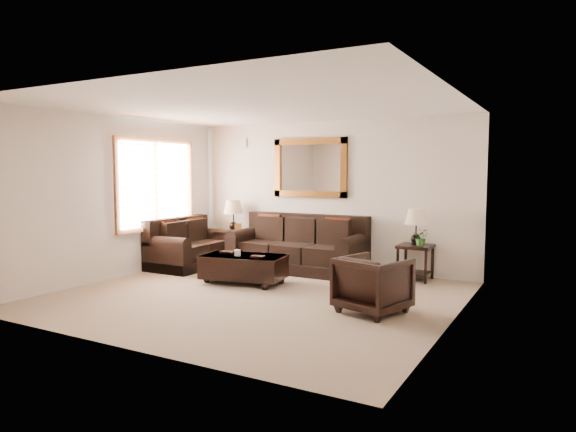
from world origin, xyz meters
The scene contains 11 objects.
room centered at (0.00, 0.00, 1.35)m, with size 5.51×5.01×2.71m.
window centered at (-2.70, 0.90, 1.55)m, with size 0.07×1.96×1.66m.
mirror centered at (-0.36, 2.47, 1.85)m, with size 1.50×0.06×1.10m.
air_vent centered at (-1.90, 2.48, 2.35)m, with size 0.25×0.02×0.18m, color #999999.
sofa centered at (-0.36, 2.02, 0.36)m, with size 2.43×1.05×0.99m.
loveseat centered at (-2.31, 1.32, 0.34)m, with size 0.97×1.63×0.91m.
end_table_left centered at (-1.90, 2.18, 0.80)m, with size 0.55×0.55×1.22m.
end_table_right centered at (1.72, 2.19, 0.77)m, with size 0.53×0.53×1.17m.
coffee_table centered at (-0.62, 0.63, 0.28)m, with size 1.43×0.94×0.56m.
armchair centered at (1.78, -0.02, 0.40)m, with size 0.77×0.72×0.79m, color black.
potted_plant centered at (1.84, 2.10, 0.69)m, with size 0.26×0.28×0.22m, color #29561D.
Camera 1 is at (3.94, -6.11, 1.79)m, focal length 32.00 mm.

